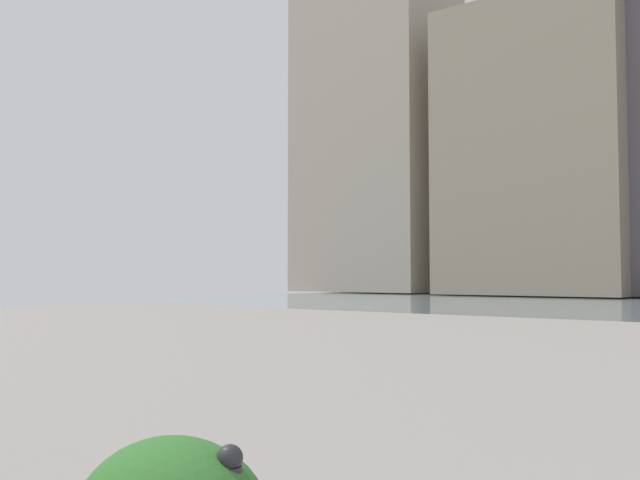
# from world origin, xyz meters

# --- Properties ---
(building_annex) EXTENTS (16.62, 12.63, 28.70)m
(building_annex) POSITION_xyz_m (22.55, -61.33, 13.32)
(building_annex) COLOR gray
(building_annex) RESTS_ON ground
(building_highrise) EXTENTS (15.54, 12.45, 35.82)m
(building_highrise) POSITION_xyz_m (41.57, -62.79, 16.88)
(building_highrise) COLOR #9E9384
(building_highrise) RESTS_ON ground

